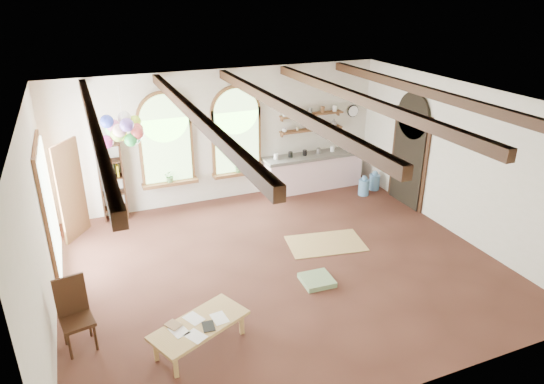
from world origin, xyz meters
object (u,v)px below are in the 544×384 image
kitchen_counter (313,171)px  side_chair (78,328)px  coffee_table (200,326)px  balloon_cluster (123,130)px

kitchen_counter → side_chair: side_chair is taller
coffee_table → side_chair: bearing=157.7°
coffee_table → side_chair: (-1.65, 0.68, -0.04)m
coffee_table → balloon_cluster: size_ratio=1.37×
coffee_table → balloon_cluster: balloon_cluster is taller
kitchen_counter → side_chair: 7.26m
kitchen_counter → balloon_cluster: bearing=-169.2°
balloon_cluster → side_chair: bearing=-111.0°
kitchen_counter → side_chair: size_ratio=2.39×
coffee_table → balloon_cluster: bearing=95.8°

